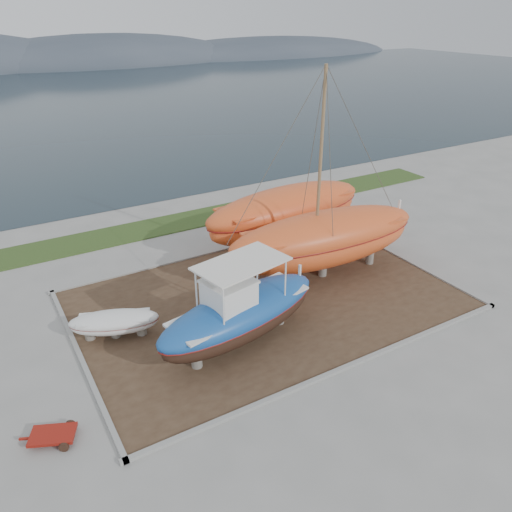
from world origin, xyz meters
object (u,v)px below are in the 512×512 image
orange_sailboat (329,180)px  orange_bare_hull (286,218)px  red_trailer (53,437)px  white_dinghy (115,325)px  blue_caique (240,305)px

orange_sailboat → orange_bare_hull: orange_sailboat is taller
orange_bare_hull → red_trailer: orange_bare_hull is taller
orange_sailboat → orange_bare_hull: size_ratio=1.02×
white_dinghy → orange_bare_hull: 12.37m
red_trailer → orange_sailboat: bearing=41.1°
blue_caique → orange_sailboat: bearing=12.9°
white_dinghy → orange_bare_hull: bearing=40.5°
blue_caique → orange_sailboat: (6.76, 3.07, 3.45)m
orange_sailboat → orange_bare_hull: bearing=88.5°
blue_caique → orange_bare_hull: 10.19m
white_dinghy → red_trailer: white_dinghy is taller
white_dinghy → orange_bare_hull: size_ratio=0.36×
orange_bare_hull → white_dinghy: bearing=-165.3°
orange_bare_hull → red_trailer: bearing=-154.4°
blue_caique → red_trailer: size_ratio=3.66×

